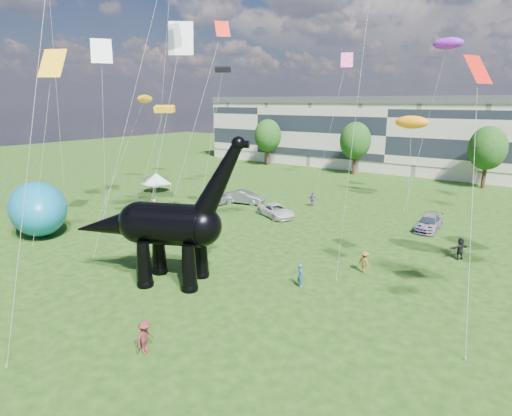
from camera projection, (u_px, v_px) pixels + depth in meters
The scene contains 13 objects.
ground at pixel (173, 316), 25.19m from camera, with size 220.00×220.00×0.00m, color #16330C.
terrace_row at pixel (397, 137), 76.79m from camera, with size 78.00×11.00×12.00m, color beige.
tree_far_left at pixel (268, 133), 82.30m from camera, with size 5.20×5.20×9.44m.
tree_mid_left at pixel (355, 138), 71.98m from camera, with size 5.20×5.20×9.44m.
tree_mid_right at pixel (488, 145), 60.51m from camera, with size 5.20×5.20×9.44m.
dinosaur_sculpture at pixel (164, 226), 29.23m from camera, with size 12.54×7.03×10.60m.
car_silver at pixel (216, 198), 51.80m from camera, with size 1.95×4.84×1.65m, color silver.
car_grey at pixel (244, 197), 52.62m from camera, with size 1.70×4.88×1.61m, color slate.
car_white at pixel (276, 211), 46.53m from camera, with size 2.34×5.07×1.41m, color silver.
car_dark at pixel (429, 223), 41.78m from camera, with size 1.96×4.82×1.40m, color #595960.
gazebo_left at pixel (156, 179), 59.39m from camera, with size 4.17×4.17×2.58m.
inflatable_teal at pixel (38, 208), 40.11m from camera, with size 8.04×5.03×5.03m, color #0D719F.
visitors at pixel (266, 230), 38.98m from camera, with size 51.11×39.05×1.88m.
Camera 1 is at (17.46, -15.55, 12.35)m, focal length 30.00 mm.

